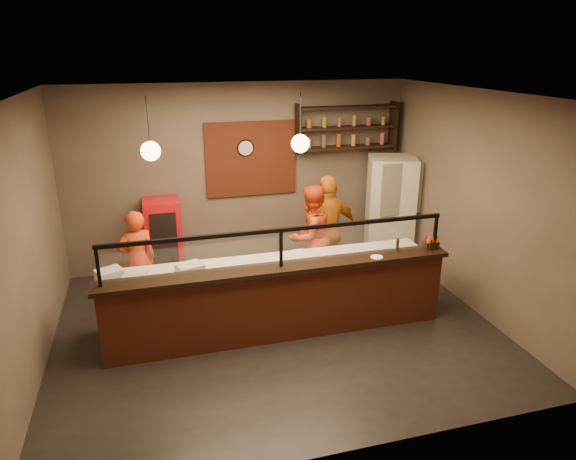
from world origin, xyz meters
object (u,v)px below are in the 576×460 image
object	(u,v)px
wall_clock	(245,148)
cook_right	(328,231)
pizza_dough	(303,256)
cook_left	(137,260)
cook_mid	(310,237)
condiment_caddy	(431,245)
pepper_mill	(397,245)
fridge	(390,210)
red_cooler	(164,239)

from	to	relation	value
wall_clock	cook_right	size ratio (longest dim) A/B	0.16
cook_right	pizza_dough	distance (m)	1.13
pizza_dough	cook_right	bearing A→B (deg)	51.42
cook_left	pizza_dough	size ratio (longest dim) A/B	2.85
cook_right	pizza_dough	bearing A→B (deg)	39.91
cook_left	cook_mid	world-z (taller)	cook_mid
condiment_caddy	pepper_mill	world-z (taller)	pepper_mill
wall_clock	pizza_dough	xyz separation A→B (m)	(0.39, -2.15, -1.19)
fridge	pepper_mill	size ratio (longest dim) A/B	10.19
condiment_caddy	pepper_mill	xyz separation A→B (m)	(-0.51, 0.03, 0.04)
cook_mid	wall_clock	bearing A→B (deg)	-80.58
wall_clock	cook_left	distance (m)	2.69
cook_mid	pepper_mill	size ratio (longest dim) A/B	9.01
cook_right	condiment_caddy	size ratio (longest dim) A/B	9.68
pizza_dough	pepper_mill	size ratio (longest dim) A/B	2.84
fridge	pepper_mill	world-z (taller)	fridge
condiment_caddy	pepper_mill	bearing A→B (deg)	176.56
cook_right	red_cooler	size ratio (longest dim) A/B	1.33
condiment_caddy	pepper_mill	distance (m)	0.51
fridge	cook_left	bearing A→B (deg)	-152.81
red_cooler	condiment_caddy	distance (m)	4.35
pepper_mill	pizza_dough	bearing A→B (deg)	156.22
cook_left	cook_right	distance (m)	3.02
cook_left	pizza_dough	xyz separation A→B (m)	(2.31, -0.83, 0.14)
cook_mid	fridge	world-z (taller)	fridge
wall_clock	red_cooler	world-z (taller)	wall_clock
pizza_dough	pepper_mill	world-z (taller)	pepper_mill
pepper_mill	cook_left	bearing A→B (deg)	158.81
cook_mid	cook_right	bearing A→B (deg)	163.02
red_cooler	pepper_mill	distance (m)	3.92
cook_right	condiment_caddy	world-z (taller)	cook_right
cook_mid	pepper_mill	bearing A→B (deg)	98.81
cook_left	cook_right	bearing A→B (deg)	167.56
fridge	wall_clock	bearing A→B (deg)	-175.85
cook_mid	pizza_dough	size ratio (longest dim) A/B	3.18
pizza_dough	red_cooler	bearing A→B (deg)	135.62
cook_mid	cook_right	distance (m)	0.32
pepper_mill	wall_clock	bearing A→B (deg)	120.70
cook_left	pepper_mill	bearing A→B (deg)	145.37
cook_left	cook_right	world-z (taller)	cook_right
wall_clock	cook_right	distance (m)	2.05
red_cooler	pizza_dough	xyz separation A→B (m)	(1.88, -1.84, 0.22)
cook_mid	condiment_caddy	xyz separation A→B (m)	(1.32, -1.42, 0.26)
cook_right	red_cooler	xyz separation A→B (m)	(-2.59, 0.96, -0.23)
cook_left	fridge	size ratio (longest dim) A/B	0.79
cook_left	wall_clock	bearing A→B (deg)	-158.98
pizza_dough	pepper_mill	distance (m)	1.34
fridge	condiment_caddy	distance (m)	2.13
pizza_dough	fridge	bearing A→B (deg)	35.71
cook_left	cook_mid	distance (m)	2.70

